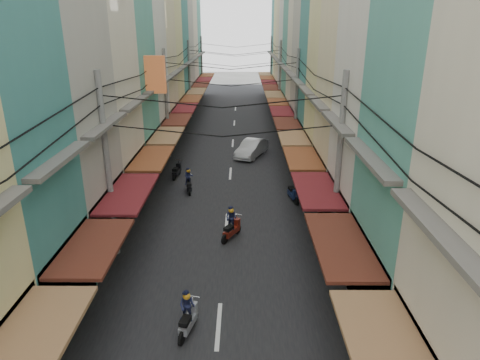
{
  "coord_description": "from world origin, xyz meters",
  "views": [
    {
      "loc": [
        0.8,
        -14.19,
        9.93
      ],
      "look_at": [
        0.71,
        6.47,
        2.3
      ],
      "focal_mm": 32.0,
      "sensor_mm": 36.0,
      "label": 1
    }
  ],
  "objects_px": {
    "market_umbrella": "(410,271)",
    "traffic_sign": "(356,228)",
    "bicycle": "(405,280)",
    "white_car": "(251,156)"
  },
  "relations": [
    {
      "from": "market_umbrella",
      "to": "traffic_sign",
      "type": "relative_size",
      "value": 0.79
    },
    {
      "from": "bicycle",
      "to": "traffic_sign",
      "type": "height_order",
      "value": "traffic_sign"
    },
    {
      "from": "bicycle",
      "to": "white_car",
      "type": "bearing_deg",
      "value": 0.2
    },
    {
      "from": "bicycle",
      "to": "market_umbrella",
      "type": "height_order",
      "value": "market_umbrella"
    },
    {
      "from": "market_umbrella",
      "to": "traffic_sign",
      "type": "height_order",
      "value": "traffic_sign"
    },
    {
      "from": "market_umbrella",
      "to": "traffic_sign",
      "type": "bearing_deg",
      "value": 109.84
    },
    {
      "from": "bicycle",
      "to": "traffic_sign",
      "type": "distance_m",
      "value": 3.17
    },
    {
      "from": "white_car",
      "to": "bicycle",
      "type": "xyz_separation_m",
      "value": [
        5.93,
        -17.31,
        0.0
      ]
    },
    {
      "from": "traffic_sign",
      "to": "market_umbrella",
      "type": "bearing_deg",
      "value": -70.16
    },
    {
      "from": "white_car",
      "to": "traffic_sign",
      "type": "xyz_separation_m",
      "value": [
        3.78,
        -17.15,
        2.32
      ]
    }
  ]
}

